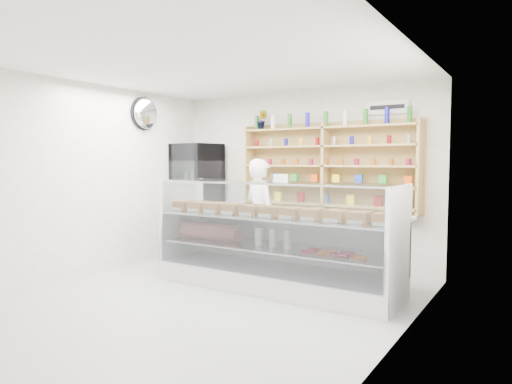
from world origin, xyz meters
The scene contains 8 objects.
room centered at (0.00, 0.00, 1.40)m, with size 5.00×5.00×5.00m.
display_counter centered at (0.41, 0.96, 0.38)m, with size 3.24×0.97×1.41m.
shop_worker centered at (-0.25, 1.65, 0.85)m, with size 0.62×0.41×1.71m, color white.
drinks_cooler centered at (-1.85, 2.09, 0.99)m, with size 0.77×0.75×1.98m.
wall_shelving centered at (0.50, 2.34, 1.59)m, with size 2.84×0.28×1.33m.
potted_plant centered at (-0.65, 2.34, 2.35)m, with size 0.17×0.14×0.32m, color #1E6626.
security_mirror centered at (-2.17, 1.20, 2.45)m, with size 0.15×0.50×0.50m, color silver.
wall_sign centered at (1.40, 2.47, 2.45)m, with size 0.62×0.03×0.20m, color white.
Camera 1 is at (3.37, -4.16, 1.67)m, focal length 32.00 mm.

